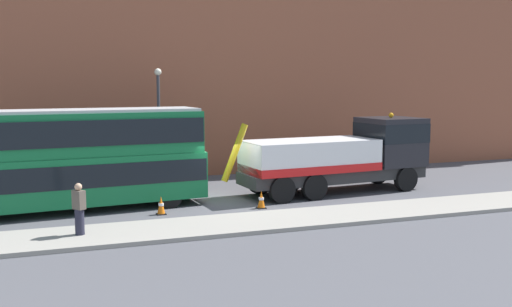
% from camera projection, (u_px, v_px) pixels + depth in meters
% --- Properties ---
extents(ground_plane, '(120.00, 120.00, 0.00)m').
position_uv_depth(ground_plane, '(224.00, 202.00, 24.55)').
color(ground_plane, '#4C4C51').
extents(near_kerb, '(60.00, 2.80, 0.15)m').
position_uv_depth(near_kerb, '(257.00, 222.00, 20.61)').
color(near_kerb, gray).
rests_on(near_kerb, ground_plane).
extents(building_facade, '(60.00, 1.50, 16.00)m').
position_uv_depth(building_facade, '(183.00, 28.00, 30.77)').
color(building_facade, '#935138').
rests_on(building_facade, ground_plane).
extents(recovery_tow_truck, '(10.23, 3.41, 3.67)m').
position_uv_depth(recovery_tow_truck, '(343.00, 155.00, 26.64)').
color(recovery_tow_truck, '#2D2D2D').
rests_on(recovery_tow_truck, ground_plane).
extents(double_decker_bus, '(11.18, 3.51, 4.06)m').
position_uv_depth(double_decker_bus, '(66.00, 156.00, 22.45)').
color(double_decker_bus, '#146B38').
rests_on(double_decker_bus, ground_plane).
extents(pedestrian_onlooker, '(0.45, 0.48, 1.71)m').
position_uv_depth(pedestrian_onlooker, '(79.00, 210.00, 18.54)').
color(pedestrian_onlooker, '#232333').
rests_on(pedestrian_onlooker, near_kerb).
extents(traffic_cone_near_bus, '(0.36, 0.36, 0.72)m').
position_uv_depth(traffic_cone_near_bus, '(161.00, 206.00, 22.14)').
color(traffic_cone_near_bus, orange).
rests_on(traffic_cone_near_bus, ground_plane).
extents(traffic_cone_midway, '(0.36, 0.36, 0.72)m').
position_uv_depth(traffic_cone_midway, '(261.00, 200.00, 23.24)').
color(traffic_cone_midway, orange).
rests_on(traffic_cone_midway, ground_plane).
extents(street_lamp, '(0.36, 0.36, 5.83)m').
position_uv_depth(street_lamp, '(159.00, 115.00, 28.68)').
color(street_lamp, '#38383D').
rests_on(street_lamp, ground_plane).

